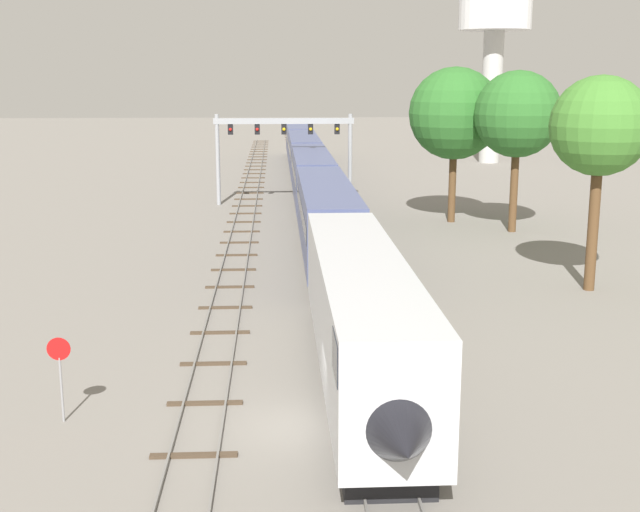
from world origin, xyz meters
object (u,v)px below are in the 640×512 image
Objects in this scene: stop_sign at (60,367)px; water_tower at (495,24)px; trackside_tree_left at (600,127)px; trackside_tree_mid at (518,115)px; signal_gantry at (284,138)px; trackside_tree_right at (455,114)px; passenger_train at (312,178)px.

water_tower is at bearing 66.73° from stop_sign.
trackside_tree_left is 0.97× the size of trackside_tree_mid.
trackside_tree_left is at bearing -99.79° from water_tower.
signal_gantry reaches higher than stop_sign.
water_tower is 1.95× the size of trackside_tree_mid.
stop_sign is at bearing -146.07° from trackside_tree_left.
stop_sign is 42.55m from trackside_tree_right.
trackside_tree_right reaches higher than stop_sign.
signal_gantry is at bearing -128.19° from water_tower.
trackside_tree_left is (-11.18, -64.75, -8.83)m from water_tower.
trackside_tree_left is 21.15m from trackside_tree_right.
passenger_train is 8.62× the size of trackside_tree_right.
trackside_tree_right is (20.51, 36.73, 6.37)m from stop_sign.
trackside_tree_right is (12.76, -9.62, 2.48)m from signal_gantry.
signal_gantry is at bearing 139.54° from trackside_tree_mid.
signal_gantry is at bearing 142.98° from trackside_tree_right.
passenger_train is 8.37× the size of signal_gantry.
trackside_tree_left is at bearing -81.96° from trackside_tree_right.
water_tower is at bearing 80.21° from trackside_tree_left.
trackside_tree_mid is 0.98× the size of trackside_tree_right.
passenger_train is at bearing 147.46° from trackside_tree_right.
stop_sign is at bearing -99.49° from signal_gantry.
water_tower is 7.74× the size of stop_sign.
passenger_train is 4.54× the size of water_tower.
trackside_tree_left is (13.47, -27.64, 5.89)m from passenger_train.
stop_sign is 0.26× the size of trackside_tree_left.
trackside_tree_right is (-2.96, 20.94, -0.25)m from trackside_tree_left.
water_tower is 66.30m from trackside_tree_left.
trackside_tree_left is at bearing -62.78° from signal_gantry.
trackside_tree_mid is at bearing -38.02° from passenger_train.
trackside_tree_right is at bearing -37.02° from signal_gantry.
trackside_tree_right reaches higher than signal_gantry.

